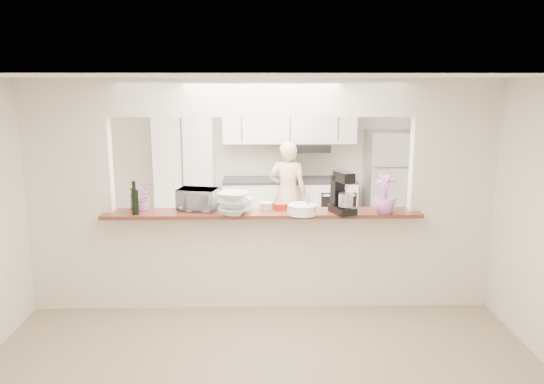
{
  "coord_description": "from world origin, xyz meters",
  "views": [
    {
      "loc": [
        -0.03,
        -5.59,
        2.46
      ],
      "look_at": [
        0.11,
        0.3,
        1.23
      ],
      "focal_mm": 35.0,
      "sensor_mm": 36.0,
      "label": 1
    }
  ],
  "objects_px": {
    "refrigerator": "(390,185)",
    "toaster_oven": "(198,199)",
    "stand_mixer": "(342,195)",
    "person": "(288,193)"
  },
  "relations": [
    {
      "from": "refrigerator",
      "to": "toaster_oven",
      "type": "bearing_deg",
      "value": -136.61
    },
    {
      "from": "refrigerator",
      "to": "person",
      "type": "height_order",
      "value": "refrigerator"
    },
    {
      "from": "refrigerator",
      "to": "toaster_oven",
      "type": "xyz_separation_m",
      "value": [
        -2.75,
        -2.6,
        0.36
      ]
    },
    {
      "from": "person",
      "to": "toaster_oven",
      "type": "bearing_deg",
      "value": 74.67
    },
    {
      "from": "refrigerator",
      "to": "stand_mixer",
      "type": "relative_size",
      "value": 3.8
    },
    {
      "from": "refrigerator",
      "to": "stand_mixer",
      "type": "bearing_deg",
      "value": -113.4
    },
    {
      "from": "toaster_oven",
      "to": "refrigerator",
      "type": "bearing_deg",
      "value": 56.33
    },
    {
      "from": "toaster_oven",
      "to": "stand_mixer",
      "type": "distance_m",
      "value": 1.56
    },
    {
      "from": "toaster_oven",
      "to": "person",
      "type": "bearing_deg",
      "value": 76.91
    },
    {
      "from": "stand_mixer",
      "to": "person",
      "type": "distance_m",
      "value": 2.53
    }
  ]
}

